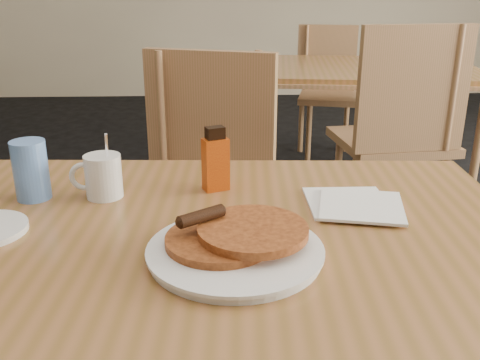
# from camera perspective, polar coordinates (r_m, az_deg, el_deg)

# --- Properties ---
(main_table) EXTENTS (1.38, 0.97, 0.75)m
(main_table) POSITION_cam_1_polar(r_m,az_deg,el_deg) (1.04, -4.79, -7.51)
(main_table) COLOR #925D34
(main_table) RESTS_ON floor
(neighbor_table) EXTENTS (1.47, 1.08, 0.75)m
(neighbor_table) POSITION_cam_1_polar(r_m,az_deg,el_deg) (3.11, 12.03, 11.10)
(neighbor_table) COLOR #925D34
(neighbor_table) RESTS_ON floor
(chair_main_far) EXTENTS (0.57, 0.58, 0.99)m
(chair_main_far) POSITION_cam_1_polar(r_m,az_deg,el_deg) (1.74, -3.15, 0.18)
(chair_main_far) COLOR #A3714D
(chair_main_far) RESTS_ON floor
(chair_neighbor_far) EXTENTS (0.50, 0.50, 0.91)m
(chair_neighbor_far) POSITION_cam_1_polar(r_m,az_deg,el_deg) (3.85, 9.40, 10.45)
(chair_neighbor_far) COLOR #A3714D
(chair_neighbor_far) RESTS_ON floor
(chair_neighbor_near) EXTENTS (0.52, 0.52, 1.04)m
(chair_neighbor_near) POSITION_cam_1_polar(r_m,az_deg,el_deg) (2.43, 16.76, 5.99)
(chair_neighbor_near) COLOR #A3714D
(chair_neighbor_near) RESTS_ON floor
(pancake_plate) EXTENTS (0.31, 0.31, 0.07)m
(pancake_plate) POSITION_cam_1_polar(r_m,az_deg,el_deg) (0.93, -0.52, -7.00)
(pancake_plate) COLOR white
(pancake_plate) RESTS_ON main_table
(coffee_mug) EXTENTS (0.11, 0.08, 0.15)m
(coffee_mug) POSITION_cam_1_polar(r_m,az_deg,el_deg) (1.20, -14.49, 0.48)
(coffee_mug) COLOR white
(coffee_mug) RESTS_ON main_table
(syrup_bottle) EXTENTS (0.06, 0.05, 0.15)m
(syrup_bottle) POSITION_cam_1_polar(r_m,az_deg,el_deg) (1.20, -2.63, 2.04)
(syrup_bottle) COLOR maroon
(syrup_bottle) RESTS_ON main_table
(napkin_stack) EXTENTS (0.21, 0.22, 0.01)m
(napkin_stack) POSITION_cam_1_polar(r_m,az_deg,el_deg) (1.15, 12.10, -2.54)
(napkin_stack) COLOR white
(napkin_stack) RESTS_ON main_table
(blue_tumbler) EXTENTS (0.09, 0.09, 0.13)m
(blue_tumbler) POSITION_cam_1_polar(r_m,az_deg,el_deg) (1.23, -21.41, 0.99)
(blue_tumbler) COLOR #5B8AD6
(blue_tumbler) RESTS_ON main_table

